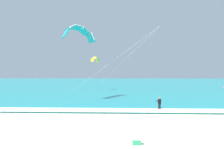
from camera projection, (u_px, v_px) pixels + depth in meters
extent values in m
plane|color=beige|center=(169.00, 148.00, 12.75)|extent=(200.00, 200.00, 0.00)
cube|color=teal|center=(127.00, 83.00, 83.11)|extent=(200.00, 120.00, 0.20)
cube|color=white|center=(146.00, 110.00, 24.16)|extent=(200.00, 2.47, 0.04)
ellipsoid|color=#E04C38|center=(159.00, 111.00, 25.01)|extent=(1.03, 1.45, 0.05)
cube|color=black|center=(159.00, 110.00, 25.24)|extent=(0.17, 0.13, 0.04)
cube|color=black|center=(160.00, 111.00, 24.79)|extent=(0.17, 0.13, 0.04)
cylinder|color=black|center=(159.00, 107.00, 24.97)|extent=(0.14, 0.14, 0.84)
cylinder|color=black|center=(160.00, 107.00, 25.05)|extent=(0.14, 0.14, 0.84)
cube|color=black|center=(159.00, 102.00, 25.00)|extent=(0.39, 0.33, 0.60)
sphere|color=#9E704C|center=(159.00, 98.00, 24.99)|extent=(0.22, 0.22, 0.22)
cylinder|color=black|center=(157.00, 101.00, 25.07)|extent=(0.31, 0.49, 0.22)
cylinder|color=black|center=(160.00, 101.00, 25.22)|extent=(0.31, 0.49, 0.22)
cylinder|color=black|center=(158.00, 101.00, 25.34)|extent=(0.51, 0.28, 0.04)
cube|color=#3F3F42|center=(159.00, 103.00, 25.11)|extent=(0.14, 0.13, 0.10)
cube|color=teal|center=(91.00, 38.00, 34.95)|extent=(1.68, 1.21, 1.63)
cube|color=white|center=(93.00, 36.00, 34.66)|extent=(0.65, 0.87, 1.31)
cube|color=teal|center=(84.00, 32.00, 34.16)|extent=(1.85, 1.70, 1.29)
cube|color=white|center=(86.00, 30.00, 33.87)|extent=(0.89, 1.24, 0.85)
cube|color=teal|center=(77.00, 28.00, 32.92)|extent=(1.87, 1.96, 0.65)
cube|color=white|center=(79.00, 26.00, 32.63)|extent=(0.99, 1.35, 0.20)
cube|color=teal|center=(70.00, 28.00, 31.53)|extent=(1.70, 1.99, 1.29)
cube|color=white|center=(72.00, 26.00, 31.24)|extent=(0.91, 1.24, 0.85)
cube|color=teal|center=(66.00, 33.00, 30.29)|extent=(1.39, 1.78, 1.63)
cube|color=white|center=(68.00, 31.00, 30.00)|extent=(0.68, 0.92, 1.31)
cylinder|color=#B2B2B7|center=(120.00, 65.00, 30.14)|extent=(10.03, 9.40, 9.38)
cylinder|color=#B2B2B7|center=(109.00, 64.00, 27.81)|extent=(13.11, 4.61, 9.38)
cube|color=yellow|center=(92.00, 60.00, 48.36)|extent=(0.83, 0.56, 0.89)
cube|color=white|center=(91.00, 60.00, 48.45)|extent=(0.25, 0.50, 0.72)
cube|color=yellow|center=(94.00, 58.00, 48.92)|extent=(0.89, 0.84, 0.71)
cube|color=white|center=(93.00, 57.00, 49.01)|extent=(0.33, 0.73, 0.47)
cube|color=yellow|center=(96.00, 57.00, 49.71)|extent=(0.89, 1.00, 0.36)
cube|color=white|center=(95.00, 57.00, 49.80)|extent=(0.36, 0.80, 0.11)
cube|color=yellow|center=(97.00, 59.00, 50.57)|extent=(0.84, 1.04, 0.71)
cube|color=white|center=(96.00, 58.00, 50.66)|extent=(0.34, 0.74, 0.47)
cube|color=yellow|center=(98.00, 61.00, 51.29)|extent=(0.75, 0.92, 0.89)
cube|color=white|center=(97.00, 60.00, 51.38)|extent=(0.27, 0.54, 0.72)
cube|color=#238E5B|center=(137.00, 142.00, 13.40)|extent=(0.56, 0.36, 0.34)
cube|color=white|center=(137.00, 139.00, 13.40)|extent=(0.58, 0.38, 0.06)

